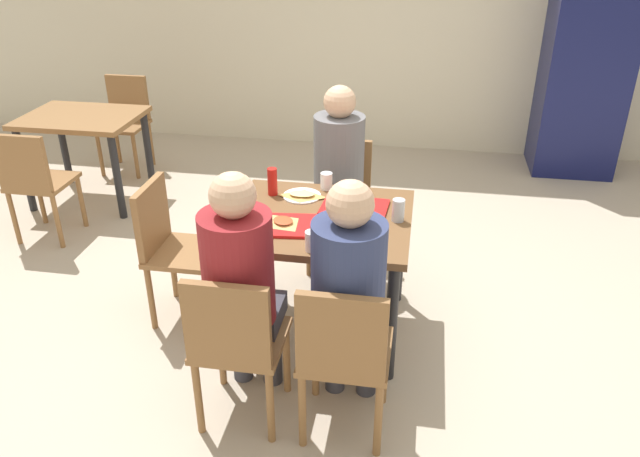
{
  "coord_description": "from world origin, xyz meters",
  "views": [
    {
      "loc": [
        0.5,
        -2.94,
        2.22
      ],
      "look_at": [
        0.0,
        0.0,
        0.65
      ],
      "focal_mm": 34.96,
      "sensor_mm": 36.0,
      "label": 1
    }
  ],
  "objects_px": {
    "chair_near_right": "(344,352)",
    "tray_red_far": "(354,207)",
    "chair_far_side": "(341,194)",
    "person_far_side": "(338,168)",
    "pizza_slice_c": "(302,195)",
    "person_in_red": "(241,277)",
    "background_chair_near": "(34,178)",
    "chair_near_left": "(235,340)",
    "soda_can": "(398,210)",
    "tray_red_near": "(283,225)",
    "drink_fridge": "(586,66)",
    "paper_plate_near_edge": "(341,239)",
    "plastic_cup_b": "(312,241)",
    "pizza_slice_b": "(349,206)",
    "foil_bundle": "(244,204)",
    "condiment_bottle": "(272,182)",
    "pizza_slice_a": "(283,222)",
    "paper_plate_center": "(302,196)",
    "background_table": "(83,130)",
    "main_table": "(320,233)",
    "background_chair_far": "(126,116)",
    "plastic_cup_a": "(326,181)",
    "person_in_brown_jacket": "(349,287)",
    "chair_left_end": "(171,242)"
  },
  "relations": [
    {
      "from": "plastic_cup_b",
      "to": "tray_red_far",
      "type": "bearing_deg",
      "value": 73.54
    },
    {
      "from": "chair_near_left",
      "to": "soda_can",
      "type": "relative_size",
      "value": 6.91
    },
    {
      "from": "pizza_slice_c",
      "to": "background_table",
      "type": "xyz_separation_m",
      "value": [
        -2.03,
        1.23,
        -0.14
      ]
    },
    {
      "from": "person_in_red",
      "to": "background_chair_near",
      "type": "height_order",
      "value": "person_in_red"
    },
    {
      "from": "paper_plate_near_edge",
      "to": "plastic_cup_b",
      "type": "relative_size",
      "value": 2.2
    },
    {
      "from": "tray_red_far",
      "to": "plastic_cup_b",
      "type": "bearing_deg",
      "value": -106.46
    },
    {
      "from": "person_far_side",
      "to": "chair_far_side",
      "type": "bearing_deg",
      "value": 90.0
    },
    {
      "from": "person_in_brown_jacket",
      "to": "pizza_slice_b",
      "type": "relative_size",
      "value": 4.93
    },
    {
      "from": "person_in_brown_jacket",
      "to": "pizza_slice_c",
      "type": "bearing_deg",
      "value": 113.23
    },
    {
      "from": "chair_near_right",
      "to": "chair_far_side",
      "type": "height_order",
      "value": "same"
    },
    {
      "from": "person_in_brown_jacket",
      "to": "condiment_bottle",
      "type": "xyz_separation_m",
      "value": [
        -0.56,
        0.91,
        0.07
      ]
    },
    {
      "from": "person_far_side",
      "to": "pizza_slice_c",
      "type": "distance_m",
      "value": 0.47
    },
    {
      "from": "background_table",
      "to": "plastic_cup_a",
      "type": "bearing_deg",
      "value": -26.79
    },
    {
      "from": "person_in_red",
      "to": "condiment_bottle",
      "type": "height_order",
      "value": "person_in_red"
    },
    {
      "from": "pizza_slice_b",
      "to": "foil_bundle",
      "type": "bearing_deg",
      "value": -167.65
    },
    {
      "from": "chair_left_end",
      "to": "background_chair_far",
      "type": "height_order",
      "value": "same"
    },
    {
      "from": "background_chair_far",
      "to": "person_in_red",
      "type": "bearing_deg",
      "value": -55.96
    },
    {
      "from": "chair_near_left",
      "to": "background_chair_far",
      "type": "relative_size",
      "value": 1.0
    },
    {
      "from": "person_in_red",
      "to": "pizza_slice_a",
      "type": "bearing_deg",
      "value": 82.26
    },
    {
      "from": "person_far_side",
      "to": "foil_bundle",
      "type": "distance_m",
      "value": 0.81
    },
    {
      "from": "drink_fridge",
      "to": "background_chair_near",
      "type": "xyz_separation_m",
      "value": [
        -4.05,
        -2.13,
        -0.46
      ]
    },
    {
      "from": "drink_fridge",
      "to": "pizza_slice_b",
      "type": "bearing_deg",
      "value": -122.16
    },
    {
      "from": "soda_can",
      "to": "tray_red_near",
      "type": "bearing_deg",
      "value": -163.6
    },
    {
      "from": "tray_red_near",
      "to": "tray_red_far",
      "type": "distance_m",
      "value": 0.44
    },
    {
      "from": "chair_left_end",
      "to": "condiment_bottle",
      "type": "distance_m",
      "value": 0.68
    },
    {
      "from": "paper_plate_center",
      "to": "pizza_slice_c",
      "type": "distance_m",
      "value": 0.02
    },
    {
      "from": "paper_plate_near_edge",
      "to": "background_chair_near",
      "type": "distance_m",
      "value": 2.52
    },
    {
      "from": "tray_red_near",
      "to": "soda_can",
      "type": "bearing_deg",
      "value": 16.4
    },
    {
      "from": "paper_plate_center",
      "to": "background_table",
      "type": "bearing_deg",
      "value": 149.09
    },
    {
      "from": "chair_far_side",
      "to": "background_chair_far",
      "type": "bearing_deg",
      "value": 147.77
    },
    {
      "from": "tray_red_near",
      "to": "plastic_cup_a",
      "type": "relative_size",
      "value": 3.6
    },
    {
      "from": "background_chair_near",
      "to": "main_table",
      "type": "bearing_deg",
      "value": -18.25
    },
    {
      "from": "soda_can",
      "to": "background_table",
      "type": "bearing_deg",
      "value": 151.09
    },
    {
      "from": "chair_near_right",
      "to": "tray_red_far",
      "type": "bearing_deg",
      "value": 94.43
    },
    {
      "from": "main_table",
      "to": "pizza_slice_a",
      "type": "distance_m",
      "value": 0.25
    },
    {
      "from": "chair_near_left",
      "to": "drink_fridge",
      "type": "bearing_deg",
      "value": 60.0
    },
    {
      "from": "chair_near_left",
      "to": "condiment_bottle",
      "type": "height_order",
      "value": "condiment_bottle"
    },
    {
      "from": "condiment_bottle",
      "to": "main_table",
      "type": "bearing_deg",
      "value": -36.76
    },
    {
      "from": "chair_far_side",
      "to": "pizza_slice_c",
      "type": "distance_m",
      "value": 0.66
    },
    {
      "from": "tray_red_near",
      "to": "paper_plate_center",
      "type": "xyz_separation_m",
      "value": [
        0.02,
        0.39,
        -0.0
      ]
    },
    {
      "from": "main_table",
      "to": "chair_far_side",
      "type": "height_order",
      "value": "chair_far_side"
    },
    {
      "from": "person_in_brown_jacket",
      "to": "background_chair_near",
      "type": "xyz_separation_m",
      "value": [
        -2.42,
        1.39,
        -0.25
      ]
    },
    {
      "from": "pizza_slice_a",
      "to": "condiment_bottle",
      "type": "distance_m",
      "value": 0.41
    },
    {
      "from": "foil_bundle",
      "to": "main_table",
      "type": "bearing_deg",
      "value": 2.97
    },
    {
      "from": "chair_left_end",
      "to": "drink_fridge",
      "type": "relative_size",
      "value": 0.44
    },
    {
      "from": "person_in_brown_jacket",
      "to": "background_table",
      "type": "bearing_deg",
      "value": 138.69
    },
    {
      "from": "paper_plate_center",
      "to": "background_chair_near",
      "type": "relative_size",
      "value": 0.26
    },
    {
      "from": "chair_near_right",
      "to": "background_table",
      "type": "relative_size",
      "value": 0.94
    },
    {
      "from": "chair_near_right",
      "to": "plastic_cup_b",
      "type": "xyz_separation_m",
      "value": [
        -0.22,
        0.45,
        0.28
      ]
    },
    {
      "from": "pizza_slice_c",
      "to": "paper_plate_center",
      "type": "bearing_deg",
      "value": 108.4
    }
  ]
}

